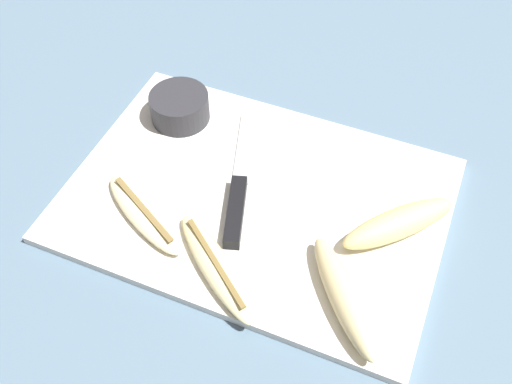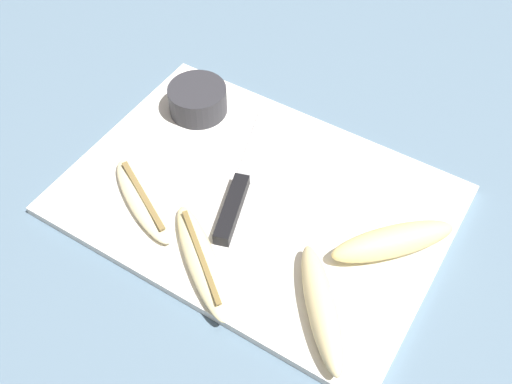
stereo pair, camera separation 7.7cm
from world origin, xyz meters
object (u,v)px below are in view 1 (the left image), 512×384
Objects in this scene: banana_ripe_center at (344,296)px; banana_soft_right at (215,266)px; knife at (238,198)px; prep_bowl at (180,107)px; banana_cream_curved at (145,213)px; banana_golden_short at (399,223)px.

banana_soft_right is at bearing -173.81° from banana_ripe_center.
banana_soft_right is at bearing -98.31° from knife.
prep_bowl is at bearing 123.50° from knife.
prep_bowl reaches higher than banana_ripe_center.
banana_ripe_center reaches higher than banana_cream_curved.
banana_golden_short is at bearing 36.91° from banana_soft_right.
prep_bowl is at bearing 146.91° from banana_ripe_center.
banana_soft_right is 1.07× the size of banana_ripe_center.
banana_soft_right is (0.02, -0.11, 0.00)m from knife.
banana_soft_right is at bearing -17.90° from banana_cream_curved.
banana_soft_right is at bearing -54.14° from prep_bowl.
banana_golden_short is 0.31m from banana_cream_curved.
knife is at bearing 152.14° from banana_ripe_center.
knife is 1.50× the size of banana_cream_curved.
banana_golden_short is 0.35m from prep_bowl.
banana_soft_right is 1.86× the size of prep_bowl.
prep_bowl is at bearing 125.86° from banana_soft_right.
banana_soft_right is 0.12m from banana_cream_curved.
prep_bowl reaches higher than banana_cream_curved.
banana_golden_short is 0.90× the size of banana_cream_curved.
knife is 0.12m from banana_cream_curved.
banana_cream_curved is at bearing -161.37° from banana_golden_short.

